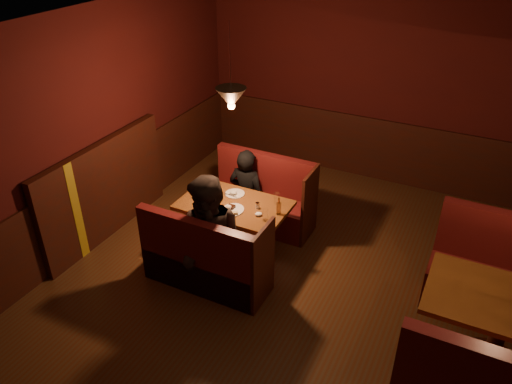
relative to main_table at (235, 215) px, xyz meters
The scene contains 8 objects.
room 1.29m from the main_table, 38.08° to the right, with size 6.02×7.02×2.92m.
main_table is the anchor object (origin of this frame).
main_bench_far 0.78m from the main_table, 88.91° to the left, with size 1.45×0.52×0.99m.
main_bench_near 0.78m from the main_table, 88.91° to the right, with size 1.45×0.52×0.99m.
second_table 3.09m from the main_table, ahead, with size 1.43×0.91×0.80m.
second_bench_far 3.12m from the main_table, ahead, with size 1.58×0.59×1.13m.
diner_a 0.75m from the main_table, 106.66° to the left, with size 0.52×0.34×1.43m, color black.
diner_b 0.78m from the main_table, 83.66° to the right, with size 0.85×0.67×1.76m, color black.
Camera 1 is at (1.31, -3.69, 3.91)m, focal length 35.00 mm.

